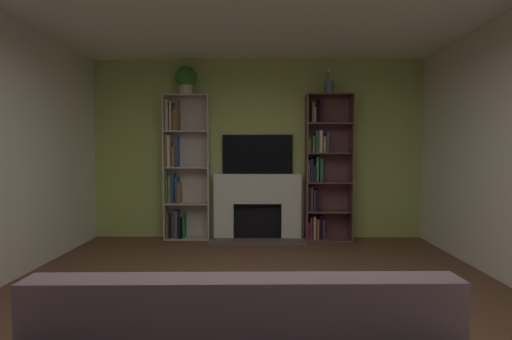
{
  "coord_description": "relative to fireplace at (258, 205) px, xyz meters",
  "views": [
    {
      "loc": [
        0.05,
        -2.78,
        1.37
      ],
      "look_at": [
        0.0,
        1.27,
        1.16
      ],
      "focal_mm": 26.88,
      "sensor_mm": 36.0,
      "label": 1
    }
  ],
  "objects": [
    {
      "name": "tv",
      "position": [
        0.0,
        0.08,
        0.78
      ],
      "size": [
        1.08,
        0.06,
        0.6
      ],
      "primitive_type": "cube",
      "color": "black",
      "rests_on": "fireplace"
    },
    {
      "name": "coffee_table",
      "position": [
        -0.01,
        -3.56,
        -0.19
      ],
      "size": [
        0.93,
        0.53,
        0.38
      ],
      "color": "brown",
      "rests_on": "ground_plane"
    },
    {
      "name": "ground_plane",
      "position": [
        0.0,
        -3.07,
        -0.52
      ],
      "size": [
        7.63,
        7.63,
        0.0
      ],
      "primitive_type": "plane",
      "color": "brown"
    },
    {
      "name": "fireplace",
      "position": [
        0.0,
        0.0,
        0.0
      ],
      "size": [
        1.43,
        0.5,
        1.0
      ],
      "color": "white",
      "rests_on": "ground_plane"
    },
    {
      "name": "bookshelf_left",
      "position": [
        -1.17,
        0.01,
        0.52
      ],
      "size": [
        0.69,
        0.26,
        2.2
      ],
      "color": "beige",
      "rests_on": "ground_plane"
    },
    {
      "name": "bookshelf_right",
      "position": [
        0.99,
        -0.01,
        0.55
      ],
      "size": [
        0.69,
        0.33,
        2.2
      ],
      "color": "brown",
      "rests_on": "ground_plane"
    },
    {
      "name": "vase_with_flowers",
      "position": [
        1.08,
        -0.04,
        1.8
      ],
      "size": [
        0.14,
        0.14,
        0.4
      ],
      "color": "slate",
      "rests_on": "bookshelf_right"
    },
    {
      "name": "potted_plant",
      "position": [
        -1.08,
        -0.04,
        1.92
      ],
      "size": [
        0.32,
        0.32,
        0.43
      ],
      "color": "silver",
      "rests_on": "bookshelf_left"
    },
    {
      "name": "wall_back_accent",
      "position": [
        0.0,
        0.14,
        0.86
      ],
      "size": [
        5.2,
        0.06,
        2.76
      ],
      "primitive_type": "cube",
      "color": "#AFC564",
      "rests_on": "ground_plane"
    }
  ]
}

